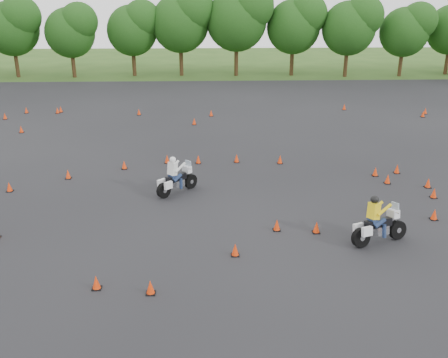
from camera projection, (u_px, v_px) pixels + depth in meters
name	position (u px, v px, depth m)	size (l,w,h in m)	color
ground	(228.00, 246.00, 18.72)	(140.00, 140.00, 0.00)	#2D5119
asphalt_pad	(222.00, 187.00, 24.33)	(62.00, 62.00, 0.00)	black
treeline	(227.00, 39.00, 49.78)	(86.89, 32.17, 10.40)	#1A4213
traffic_cones	(213.00, 178.00, 24.97)	(36.01, 32.76, 0.45)	red
rider_yellow	(382.00, 221.00, 18.62)	(2.44, 0.75, 1.88)	yellow
rider_white	(177.00, 175.00, 23.37)	(2.38, 0.73, 1.83)	silver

